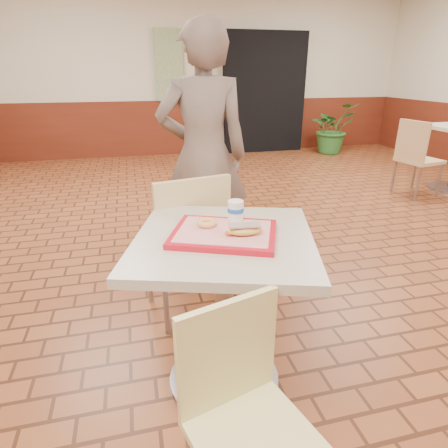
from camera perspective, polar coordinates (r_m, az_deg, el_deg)
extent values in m
cube|color=brown|center=(3.12, 14.59, -7.47)|extent=(8.00, 10.00, 0.01)
cube|color=beige|center=(7.49, -3.44, 22.18)|extent=(8.00, 0.01, 3.00)
cube|color=#591F11|center=(7.53, -3.23, 14.55)|extent=(8.00, 0.04, 1.00)
cube|color=black|center=(7.69, 6.14, 19.12)|extent=(1.60, 0.22, 2.20)
cube|color=gray|center=(7.34, -8.37, 22.78)|extent=(0.50, 0.03, 1.20)
cube|color=#B6AB93|center=(1.67, 0.00, -2.59)|extent=(0.79, 0.79, 0.04)
cylinder|color=gray|center=(1.89, 0.00, -14.11)|extent=(0.09, 0.09, 0.79)
cylinder|color=gray|center=(2.13, 0.00, -22.29)|extent=(0.57, 0.57, 0.03)
cube|color=#E5D889|center=(1.42, 4.66, -29.90)|extent=(0.47, 0.47, 0.04)
cube|color=#E5D889|center=(1.36, 0.64, -19.07)|extent=(0.37, 0.13, 0.42)
cylinder|color=gray|center=(1.73, 6.05, -28.13)|extent=(0.03, 0.03, 0.37)
cube|color=#E0CA86|center=(2.41, -6.18, -3.78)|extent=(0.53, 0.53, 0.04)
cube|color=#E0CA86|center=(2.13, -4.60, 0.50)|extent=(0.45, 0.12, 0.49)
cylinder|color=gray|center=(2.74, -3.55, -5.94)|extent=(0.03, 0.03, 0.44)
cylinder|color=gray|center=(2.64, -11.36, -7.56)|extent=(0.03, 0.03, 0.44)
cylinder|color=gray|center=(2.43, -0.05, -9.82)|extent=(0.03, 0.03, 0.44)
cylinder|color=gray|center=(2.32, -8.83, -11.90)|extent=(0.03, 0.03, 0.44)
imported|color=#705F56|center=(2.82, -3.14, 10.22)|extent=(0.71, 0.49, 1.85)
cube|color=#B60D1C|center=(1.66, 0.00, -1.52)|extent=(0.45, 0.35, 0.03)
cube|color=#E18585|center=(1.65, 0.00, -1.07)|extent=(0.40, 0.30, 0.00)
torus|color=#E9A155|center=(1.70, -2.65, 0.21)|extent=(0.10, 0.10, 0.03)
ellipsoid|color=gold|center=(1.61, 3.11, -0.95)|extent=(0.16, 0.09, 0.04)
cube|color=beige|center=(1.60, 3.13, -0.17)|extent=(0.14, 0.08, 0.01)
ellipsoid|color=#CF4E1C|center=(1.60, 0.76, -1.37)|extent=(0.04, 0.03, 0.02)
cylinder|color=white|center=(1.76, 1.78, 2.06)|extent=(0.07, 0.07, 0.10)
cylinder|color=blue|center=(1.75, 1.78, 2.21)|extent=(0.08, 0.08, 0.02)
cube|color=#DEBA85|center=(5.45, 27.62, 8.57)|extent=(0.51, 0.51, 0.04)
cube|color=#DEBA85|center=(5.25, 26.73, 11.26)|extent=(0.11, 0.44, 0.48)
cylinder|color=gray|center=(5.54, 29.92, 5.77)|extent=(0.03, 0.03, 0.43)
cylinder|color=gray|center=(5.76, 26.97, 6.87)|extent=(0.03, 0.03, 0.43)
cylinder|color=gray|center=(5.24, 27.41, 5.45)|extent=(0.03, 0.03, 0.43)
cylinder|color=gray|center=(5.47, 24.41, 6.60)|extent=(0.03, 0.03, 0.43)
imported|color=#2B6D2C|center=(7.78, 16.14, 13.84)|extent=(1.05, 0.98, 0.96)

